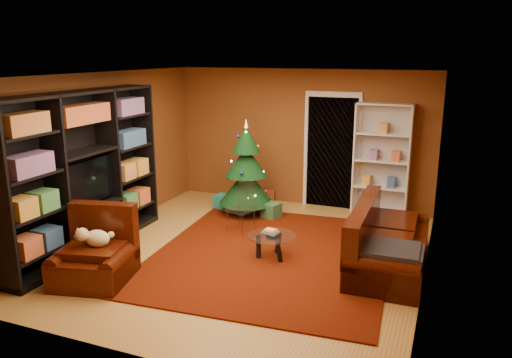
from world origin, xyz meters
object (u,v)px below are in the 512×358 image
at_px(gift_box_red, 269,197).
at_px(dog, 97,238).
at_px(sofa, 390,237).
at_px(coffee_table, 272,246).
at_px(rug, 272,254).
at_px(white_bookshelf, 382,161).
at_px(media_unit, 83,173).
at_px(acrylic_chair, 241,210).
at_px(armchair, 93,253).
at_px(gift_box_green, 271,211).
at_px(christmas_tree, 246,169).
at_px(gift_box_teal, 223,202).

xyz_separation_m(gift_box_red, dog, (-0.83, -4.09, 0.47)).
height_order(sofa, coffee_table, sofa).
distance_m(rug, dog, 2.48).
bearing_deg(sofa, white_bookshelf, 10.69).
height_order(gift_box_red, dog, dog).
bearing_deg(dog, rug, 28.38).
bearing_deg(media_unit, gift_box_red, 62.74).
xyz_separation_m(media_unit, gift_box_red, (1.67, 3.29, -1.08)).
xyz_separation_m(dog, acrylic_chair, (1.00, 2.33, -0.19)).
relative_size(rug, dog, 9.70).
bearing_deg(armchair, rug, 28.84).
relative_size(gift_box_red, sofa, 0.10).
bearing_deg(gift_box_green, acrylic_chair, -105.32).
distance_m(media_unit, coffee_table, 2.95).
distance_m(gift_box_green, dog, 3.43).
xyz_separation_m(sofa, coffee_table, (-1.61, -0.32, -0.27)).
bearing_deg(acrylic_chair, gift_box_red, 111.45).
xyz_separation_m(gift_box_red, sofa, (2.63, -2.29, 0.34)).
xyz_separation_m(christmas_tree, armchair, (-0.75, -3.29, -0.47)).
height_order(media_unit, dog, media_unit).
bearing_deg(gift_box_red, rug, -68.54).
bearing_deg(gift_box_red, coffee_table, -68.65).
xyz_separation_m(rug, armchair, (-1.85, -1.66, 0.38)).
bearing_deg(christmas_tree, gift_box_green, -6.25).
xyz_separation_m(gift_box_teal, gift_box_red, (0.66, 0.72, -0.03)).
height_order(gift_box_red, white_bookshelf, white_bookshelf).
xyz_separation_m(rug, sofa, (1.65, 0.20, 0.44)).
height_order(armchair, coffee_table, armchair).
height_order(media_unit, gift_box_teal, media_unit).
distance_m(gift_box_teal, armchair, 3.45).
height_order(rug, armchair, armchair).
height_order(white_bookshelf, acrylic_chair, white_bookshelf).
xyz_separation_m(gift_box_teal, sofa, (3.29, -1.57, 0.31)).
distance_m(gift_box_teal, white_bookshelf, 3.03).
bearing_deg(acrylic_chair, sofa, 3.97).
bearing_deg(coffee_table, media_unit, -165.65).
distance_m(christmas_tree, gift_box_green, 0.88).
relative_size(media_unit, white_bookshelf, 1.48).
bearing_deg(white_bookshelf, media_unit, -138.99).
xyz_separation_m(rug, gift_box_red, (-0.98, 2.49, 0.10)).
relative_size(gift_box_red, armchair, 0.22).
bearing_deg(gift_box_red, dog, -101.48).
height_order(gift_box_green, armchair, armchair).
bearing_deg(gift_box_teal, armchair, -93.41).
height_order(christmas_tree, acrylic_chair, christmas_tree).
bearing_deg(gift_box_teal, sofa, -25.58).
relative_size(rug, gift_box_teal, 14.30).
bearing_deg(acrylic_chair, media_unit, -124.03).
bearing_deg(rug, sofa, 6.94).
distance_m(gift_box_teal, gift_box_red, 0.98).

